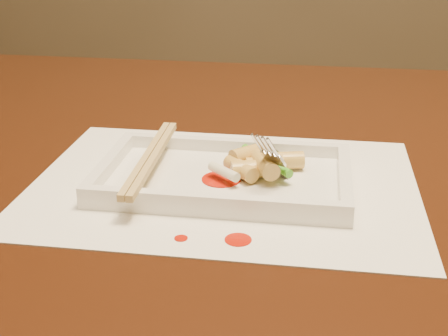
# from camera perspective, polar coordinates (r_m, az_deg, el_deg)

# --- Properties ---
(table) EXTENTS (1.40, 0.90, 0.75)m
(table) POSITION_cam_1_polar(r_m,az_deg,el_deg) (0.79, -6.15, -5.20)
(table) COLOR black
(table) RESTS_ON ground
(placemat) EXTENTS (0.40, 0.30, 0.00)m
(placemat) POSITION_cam_1_polar(r_m,az_deg,el_deg) (0.65, 0.00, -1.51)
(placemat) COLOR white
(placemat) RESTS_ON table
(sauce_splatter_a) EXTENTS (0.02, 0.02, 0.00)m
(sauce_splatter_a) POSITION_cam_1_polar(r_m,az_deg,el_deg) (0.55, 1.30, -6.57)
(sauce_splatter_a) COLOR #B91505
(sauce_splatter_a) RESTS_ON placemat
(sauce_splatter_b) EXTENTS (0.01, 0.01, 0.00)m
(sauce_splatter_b) POSITION_cam_1_polar(r_m,az_deg,el_deg) (0.55, -3.95, -6.42)
(sauce_splatter_b) COLOR #B91505
(sauce_splatter_b) RESTS_ON placemat
(plate_base) EXTENTS (0.26, 0.16, 0.01)m
(plate_base) POSITION_cam_1_polar(r_m,az_deg,el_deg) (0.65, -0.00, -1.13)
(plate_base) COLOR white
(plate_base) RESTS_ON placemat
(plate_rim_far) EXTENTS (0.26, 0.01, 0.01)m
(plate_rim_far) POSITION_cam_1_polar(r_m,az_deg,el_deg) (0.72, 0.89, 2.09)
(plate_rim_far) COLOR white
(plate_rim_far) RESTS_ON plate_base
(plate_rim_near) EXTENTS (0.26, 0.01, 0.01)m
(plate_rim_near) POSITION_cam_1_polar(r_m,az_deg,el_deg) (0.58, -1.10, -3.11)
(plate_rim_near) COLOR white
(plate_rim_near) RESTS_ON plate_base
(plate_rim_left) EXTENTS (0.01, 0.14, 0.01)m
(plate_rim_left) POSITION_cam_1_polar(r_m,az_deg,el_deg) (0.68, -10.45, 0.39)
(plate_rim_left) COLOR white
(plate_rim_left) RESTS_ON plate_base
(plate_rim_right) EXTENTS (0.01, 0.14, 0.01)m
(plate_rim_right) POSITION_cam_1_polar(r_m,az_deg,el_deg) (0.64, 11.01, -0.90)
(plate_rim_right) COLOR white
(plate_rim_right) RESTS_ON plate_base
(veg_piece) EXTENTS (0.05, 0.04, 0.01)m
(veg_piece) POSITION_cam_1_polar(r_m,az_deg,el_deg) (0.68, 3.42, 0.94)
(veg_piece) COLOR black
(veg_piece) RESTS_ON plate_base
(scallion_white) EXTENTS (0.04, 0.03, 0.01)m
(scallion_white) POSITION_cam_1_polar(r_m,az_deg,el_deg) (0.63, -0.01, -0.34)
(scallion_white) COLOR #EAEACC
(scallion_white) RESTS_ON plate_base
(scallion_green) EXTENTS (0.06, 0.07, 0.01)m
(scallion_green) POSITION_cam_1_polar(r_m,az_deg,el_deg) (0.66, 3.87, 0.70)
(scallion_green) COLOR #399C19
(scallion_green) RESTS_ON plate_base
(chopstick_a) EXTENTS (0.01, 0.20, 0.01)m
(chopstick_a) POSITION_cam_1_polar(r_m,az_deg,el_deg) (0.66, -7.06, 1.02)
(chopstick_a) COLOR tan
(chopstick_a) RESTS_ON plate_rim_near
(chopstick_b) EXTENTS (0.01, 0.20, 0.01)m
(chopstick_b) POSITION_cam_1_polar(r_m,az_deg,el_deg) (0.66, -6.39, 0.98)
(chopstick_b) COLOR tan
(chopstick_b) RESTS_ON plate_rim_near
(fork) EXTENTS (0.09, 0.10, 0.14)m
(fork) POSITION_cam_1_polar(r_m,az_deg,el_deg) (0.63, 6.54, 5.58)
(fork) COLOR silver
(fork) RESTS_ON plate_base
(sauce_blob_0) EXTENTS (0.04, 0.04, 0.00)m
(sauce_blob_0) POSITION_cam_1_polar(r_m,az_deg,el_deg) (0.64, -0.25, -1.04)
(sauce_blob_0) COLOR #B91505
(sauce_blob_0) RESTS_ON plate_base
(rice_cake_0) EXTENTS (0.04, 0.03, 0.02)m
(rice_cake_0) POSITION_cam_1_polar(r_m,az_deg,el_deg) (0.66, 3.70, 0.36)
(rice_cake_0) COLOR #D6BE64
(rice_cake_0) RESTS_ON plate_base
(rice_cake_1) EXTENTS (0.05, 0.03, 0.02)m
(rice_cake_1) POSITION_cam_1_polar(r_m,az_deg,el_deg) (0.64, 2.83, -0.08)
(rice_cake_1) COLOR #D6BE64
(rice_cake_1) RESTS_ON plate_base
(rice_cake_2) EXTENTS (0.03, 0.05, 0.02)m
(rice_cake_2) POSITION_cam_1_polar(r_m,az_deg,el_deg) (0.64, 3.75, 0.34)
(rice_cake_2) COLOR #D6BE64
(rice_cake_2) RESTS_ON plate_base
(rice_cake_3) EXTENTS (0.04, 0.04, 0.02)m
(rice_cake_3) POSITION_cam_1_polar(r_m,az_deg,el_deg) (0.64, 1.56, -0.05)
(rice_cake_3) COLOR #D6BE64
(rice_cake_3) RESTS_ON plate_base
(rice_cake_4) EXTENTS (0.04, 0.03, 0.02)m
(rice_cake_4) POSITION_cam_1_polar(r_m,az_deg,el_deg) (0.67, 5.59, 0.69)
(rice_cake_4) COLOR #D6BE64
(rice_cake_4) RESTS_ON plate_base
(rice_cake_5) EXTENTS (0.04, 0.04, 0.02)m
(rice_cake_5) POSITION_cam_1_polar(r_m,az_deg,el_deg) (0.66, 2.22, 1.27)
(rice_cake_5) COLOR #D6BE64
(rice_cake_5) RESTS_ON plate_base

